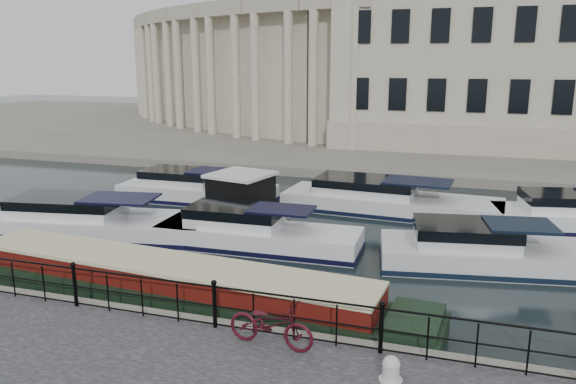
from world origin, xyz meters
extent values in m
plane|color=black|center=(0.00, 0.00, 0.00)|extent=(160.00, 160.00, 0.00)
cube|color=#6B665B|center=(0.00, 39.00, 0.28)|extent=(120.00, 42.00, 0.55)
cylinder|color=black|center=(-4.00, -2.25, 1.10)|extent=(0.10, 0.10, 1.10)
sphere|color=black|center=(-4.00, -2.25, 1.70)|extent=(0.14, 0.14, 0.14)
cylinder|color=black|center=(0.00, -2.25, 1.10)|extent=(0.10, 0.10, 1.10)
sphere|color=black|center=(0.00, -2.25, 1.70)|extent=(0.14, 0.14, 0.14)
cylinder|color=black|center=(4.00, -2.25, 1.10)|extent=(0.10, 0.10, 1.10)
sphere|color=black|center=(4.00, -2.25, 1.70)|extent=(0.14, 0.14, 0.14)
cylinder|color=black|center=(0.00, -2.25, 1.60)|extent=(24.00, 0.05, 0.05)
cylinder|color=black|center=(0.00, -2.25, 1.10)|extent=(24.00, 0.04, 0.04)
cylinder|color=black|center=(0.00, -2.25, 0.63)|extent=(24.00, 0.04, 0.04)
cube|color=#ADA38C|center=(6.00, 33.00, 7.55)|extent=(20.00, 14.00, 14.00)
cube|color=#9E937F|center=(6.00, 33.00, 1.55)|extent=(20.30, 14.30, 2.00)
cube|color=#ADA38C|center=(-3.33, 29.02, 6.05)|extent=(5.73, 4.06, 11.00)
cube|color=#9E937F|center=(-3.76, 27.07, 10.95)|extent=(5.62, 2.73, 1.20)
cylinder|color=#ADA38C|center=(-2.28, 26.16, 5.45)|extent=(0.70, 0.70, 9.80)
cylinder|color=#ADA38C|center=(-5.49, 26.87, 5.45)|extent=(0.70, 0.70, 9.80)
cube|color=#ADA38C|center=(-8.29, 30.44, 6.05)|extent=(5.90, 4.56, 11.00)
cube|color=#9E937F|center=(-8.95, 28.56, 10.95)|extent=(5.62, 3.30, 1.20)
cylinder|color=#ADA38C|center=(-7.59, 27.47, 5.45)|extent=(0.70, 0.70, 9.80)
cylinder|color=#ADA38C|center=(-10.69, 28.56, 5.45)|extent=(0.70, 0.70, 9.80)
cube|color=#ADA38C|center=(-13.04, 32.44, 6.05)|extent=(5.99, 4.99, 11.00)
cube|color=#9E937F|center=(-13.92, 30.65, 10.95)|extent=(5.55, 3.83, 1.20)
cylinder|color=#ADA38C|center=(-12.70, 29.41, 5.45)|extent=(0.70, 0.70, 9.80)
cylinder|color=#ADA38C|center=(-15.65, 30.87, 5.45)|extent=(0.70, 0.70, 9.80)
cube|color=#ADA38C|center=(-17.52, 35.00, 6.05)|extent=(5.99, 5.36, 11.00)
cube|color=#9E937F|center=(-18.61, 33.33, 10.95)|extent=(5.40, 4.29, 1.20)
cylinder|color=#ADA38C|center=(-17.55, 31.95, 5.45)|extent=(0.70, 0.70, 9.80)
cylinder|color=#ADA38C|center=(-20.30, 33.75, 5.45)|extent=(0.70, 0.70, 9.80)
cube|color=#ADA38C|center=(-21.66, 38.07, 6.05)|extent=(5.91, 5.64, 11.00)
cube|color=#9E937F|center=(-22.94, 36.54, 10.95)|extent=(5.16, 4.70, 1.20)
cylinder|color=#ADA38C|center=(-22.05, 35.05, 5.45)|extent=(0.70, 0.70, 9.80)
cylinder|color=#ADA38C|center=(-24.57, 37.16, 5.45)|extent=(0.70, 0.70, 9.80)
cube|color=#ADA38C|center=(-25.40, 41.62, 6.05)|extent=(5.74, 5.85, 11.00)
cube|color=#9E937F|center=(-26.86, 40.25, 10.95)|extent=(4.86, 5.04, 1.20)
cylinder|color=#ADA38C|center=(-26.15, 38.67, 5.45)|extent=(0.70, 0.70, 9.80)
cylinder|color=#ADA38C|center=(-28.40, 41.06, 5.45)|extent=(0.70, 0.70, 9.80)
cube|color=#ADA38C|center=(-28.69, 45.59, 6.05)|extent=(5.49, 5.97, 11.00)
cube|color=#9E937F|center=(-30.30, 44.41, 10.95)|extent=(4.48, 5.30, 1.20)
cylinder|color=#ADA38C|center=(-29.79, 42.75, 5.45)|extent=(0.70, 0.70, 9.80)
cylinder|color=#ADA38C|center=(-31.73, 45.40, 5.45)|extent=(0.70, 0.70, 9.80)
cube|color=#ADA38C|center=(-31.48, 49.93, 6.05)|extent=(5.16, 6.00, 11.00)
cube|color=#9E937F|center=(-33.23, 48.95, 10.95)|extent=(4.04, 5.49, 1.20)
cylinder|color=#ADA38C|center=(-32.92, 47.24, 5.45)|extent=(0.70, 0.70, 9.80)
cylinder|color=#ADA38C|center=(-34.53, 50.10, 5.45)|extent=(0.70, 0.70, 9.80)
cube|color=#ADA38C|center=(-33.74, 54.56, 6.05)|extent=(4.76, 5.95, 11.00)
cube|color=#9E937F|center=(-35.58, 53.80, 10.95)|extent=(3.54, 5.60, 1.20)
cylinder|color=#ADA38C|center=(-35.48, 52.07, 5.45)|extent=(0.70, 0.70, 9.80)
cylinder|color=#ADA38C|center=(-36.74, 55.10, 5.45)|extent=(0.70, 0.70, 9.80)
imported|color=#420B17|center=(1.60, -2.70, 1.09)|extent=(2.11, 0.92, 1.08)
cylinder|color=#BBBBB7|center=(4.37, -3.30, 0.73)|extent=(0.34, 0.34, 0.36)
sphere|color=#BBBBB7|center=(4.37, -3.30, 0.91)|extent=(0.36, 0.36, 0.36)
cylinder|color=#BBBBB7|center=(4.37, -3.30, 0.57)|extent=(0.48, 0.48, 0.03)
cube|color=black|center=(-2.58, -0.10, 0.10)|extent=(16.01, 3.37, 0.95)
cube|color=#51100B|center=(-2.58, -0.10, 0.75)|extent=(12.81, 2.80, 0.74)
cube|color=beige|center=(-2.58, -0.10, 1.15)|extent=(12.82, 2.86, 0.11)
cube|color=#6B665B|center=(-3.65, 8.32, 0.05)|extent=(3.84, 3.42, 0.28)
cube|color=black|center=(-3.65, 8.32, 1.10)|extent=(2.64, 2.64, 1.98)
cube|color=silver|center=(-3.65, 8.32, 2.05)|extent=(2.90, 2.90, 0.13)
cube|color=white|center=(-8.47, 4.63, 0.20)|extent=(9.61, 4.22, 1.20)
cube|color=black|center=(-8.47, 4.63, 0.12)|extent=(9.71, 4.26, 0.18)
cube|color=white|center=(-9.57, 4.45, 1.05)|extent=(4.49, 2.92, 0.90)
cube|color=black|center=(-7.37, 4.81, 1.55)|extent=(3.06, 2.37, 0.08)
cube|color=white|center=(-1.66, 5.12, 0.20)|extent=(7.67, 2.49, 1.20)
cube|color=black|center=(-1.66, 5.12, 0.12)|extent=(7.75, 2.51, 0.18)
cube|color=white|center=(-2.58, 5.10, 1.05)|extent=(3.47, 1.97, 0.90)
cube|color=black|center=(-0.75, 5.14, 1.55)|extent=(2.33, 1.66, 0.08)
cube|color=silver|center=(6.54, 5.54, 0.20)|extent=(7.60, 3.83, 1.20)
cube|color=black|center=(6.54, 5.54, 0.12)|extent=(7.67, 3.87, 0.18)
cube|color=silver|center=(5.69, 5.40, 1.05)|extent=(3.58, 2.70, 0.90)
cube|color=black|center=(7.40, 5.69, 1.55)|extent=(2.45, 2.21, 0.08)
cube|color=silver|center=(-7.11, 10.97, 0.20)|extent=(7.77, 2.75, 1.20)
cube|color=black|center=(-7.11, 10.97, 0.12)|extent=(7.85, 2.78, 0.18)
cube|color=silver|center=(-8.04, 10.96, 1.05)|extent=(3.51, 2.22, 0.90)
cube|color=black|center=(-6.18, 10.98, 1.55)|extent=(2.34, 1.89, 0.08)
cube|color=silver|center=(2.40, 11.63, 0.20)|extent=(10.01, 3.64, 1.20)
cube|color=black|center=(2.40, 11.63, 0.12)|extent=(10.11, 3.68, 0.18)
cube|color=silver|center=(1.22, 11.71, 1.05)|extent=(4.58, 2.73, 0.90)
cube|color=black|center=(3.57, 11.55, 1.55)|extent=(3.09, 2.27, 0.08)
cube|color=white|center=(9.55, 11.25, 1.05)|extent=(3.51, 2.65, 0.90)
camera|label=1|loc=(5.47, -13.61, 6.87)|focal=35.00mm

